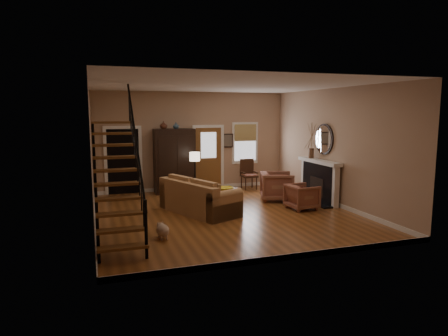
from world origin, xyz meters
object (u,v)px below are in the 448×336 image
object	(u,v)px
coffee_table	(225,201)
floor_lamp	(195,175)
sofa	(199,197)
side_chair	(249,174)
armoire	(174,161)
armchair_right	(277,186)
armchair_left	(302,197)

from	to	relation	value
coffee_table	floor_lamp	xyz separation A→B (m)	(-0.35, 1.88, 0.46)
sofa	floor_lamp	world-z (taller)	floor_lamp
coffee_table	floor_lamp	distance (m)	1.96
sofa	side_chair	distance (m)	3.61
sofa	coffee_table	bearing A→B (deg)	-22.27
side_chair	armoire	bearing A→B (deg)	175.52
armoire	armchair_right	world-z (taller)	armoire
floor_lamp	side_chair	bearing A→B (deg)	19.65
armchair_right	floor_lamp	distance (m)	2.53
coffee_table	floor_lamp	world-z (taller)	floor_lamp
armoire	coffee_table	distance (m)	3.05
sofa	side_chair	bearing A→B (deg)	24.05
armoire	floor_lamp	size ratio (longest dim) A/B	1.49
sofa	armchair_right	xyz separation A→B (m)	(2.59, 0.71, -0.00)
armchair_right	coffee_table	bearing A→B (deg)	129.27
armchair_right	side_chair	xyz separation A→B (m)	(-0.13, 1.92, 0.08)
sofa	floor_lamp	bearing A→B (deg)	56.32
floor_lamp	side_chair	size ratio (longest dim) A/B	1.39
sofa	floor_lamp	size ratio (longest dim) A/B	1.63
sofa	floor_lamp	distance (m)	1.94
armchair_right	side_chair	world-z (taller)	side_chair
sofa	coffee_table	world-z (taller)	sofa
armoire	side_chair	bearing A→B (deg)	-4.48
armchair_left	armchair_right	distance (m)	1.23
armchair_left	side_chair	distance (m)	3.15
armchair_left	floor_lamp	bearing A→B (deg)	40.31
armchair_right	floor_lamp	xyz separation A→B (m)	(-2.23, 1.17, 0.28)
coffee_table	armchair_left	distance (m)	2.12
armchair_left	side_chair	xyz separation A→B (m)	(-0.30, 3.13, 0.16)
armchair_left	floor_lamp	distance (m)	3.40
coffee_table	armchair_right	world-z (taller)	armchair_right
sofa	coffee_table	size ratio (longest dim) A/B	1.76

